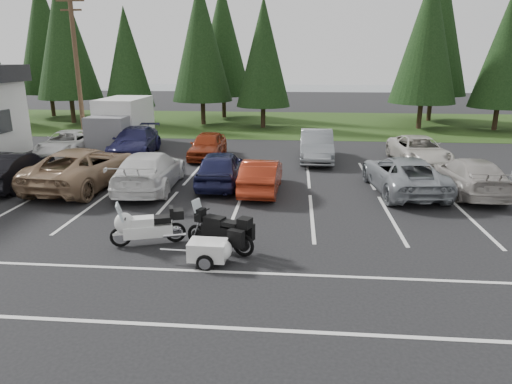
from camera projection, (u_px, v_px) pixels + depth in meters
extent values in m
plane|color=black|center=(216.00, 224.00, 15.11)|extent=(120.00, 120.00, 0.00)
cube|color=#223812|center=(265.00, 123.00, 38.03)|extent=(80.00, 16.00, 0.01)
cube|color=slate|center=(306.00, 94.00, 67.30)|extent=(70.00, 50.00, 0.02)
cylinder|color=#473321|center=(78.00, 72.00, 26.13)|extent=(0.26, 0.26, 9.00)
cube|color=#473321|center=(70.00, 0.00, 25.05)|extent=(1.60, 0.12, 0.12)
cube|color=#473321|center=(71.00, 10.00, 25.20)|extent=(1.20, 0.10, 0.10)
cube|color=silver|center=(225.00, 205.00, 17.02)|extent=(32.00, 16.00, 0.01)
cylinder|color=#332316|center=(72.00, 106.00, 37.84)|extent=(0.36, 0.36, 2.78)
cone|color=black|center=(64.00, 35.00, 36.25)|extent=(5.10, 5.10, 9.86)
cylinder|color=#332316|center=(131.00, 113.00, 36.13)|extent=(0.36, 0.36, 2.11)
cone|color=black|center=(127.00, 57.00, 34.93)|extent=(3.87, 3.87, 7.48)
cylinder|color=#332316|center=(203.00, 108.00, 37.03)|extent=(0.36, 0.36, 2.62)
cone|color=black|center=(201.00, 40.00, 35.54)|extent=(4.80, 4.80, 9.27)
cylinder|color=#332316|center=(263.00, 113.00, 35.42)|extent=(0.36, 0.36, 2.26)
cone|color=black|center=(263.00, 52.00, 34.14)|extent=(4.14, 4.14, 7.99)
cylinder|color=#332316|center=(420.00, 111.00, 34.83)|extent=(0.36, 0.36, 2.69)
cone|color=black|center=(428.00, 37.00, 33.30)|extent=(4.93, 4.93, 9.52)
cylinder|color=#332316|center=(496.00, 115.00, 34.13)|extent=(0.36, 0.36, 2.33)
cone|color=black|center=(506.00, 49.00, 32.81)|extent=(4.27, 4.27, 8.24)
cylinder|color=#332316|center=(52.00, 100.00, 42.17)|extent=(0.36, 0.36, 2.88)
cone|color=black|center=(44.00, 35.00, 40.53)|extent=(5.28, 5.28, 10.20)
cylinder|color=#332316|center=(224.00, 102.00, 41.33)|extent=(0.36, 0.36, 2.71)
cone|color=black|center=(223.00, 39.00, 39.78)|extent=(4.97, 4.97, 9.61)
cylinder|color=#332316|center=(430.00, 103.00, 39.11)|extent=(0.36, 0.36, 3.00)
cone|color=black|center=(438.00, 29.00, 37.40)|extent=(5.50, 5.50, 10.62)
imported|color=black|center=(14.00, 169.00, 19.27)|extent=(1.86, 4.62, 1.49)
imported|color=#937355|center=(84.00, 167.00, 19.25)|extent=(3.31, 6.22, 1.66)
imported|color=white|center=(150.00, 171.00, 18.90)|extent=(2.45, 5.49, 1.56)
imported|color=#191B3F|center=(221.00, 168.00, 19.42)|extent=(1.93, 4.53, 1.52)
imported|color=maroon|center=(261.00, 176.00, 18.52)|extent=(1.58, 4.15, 1.35)
imported|color=gray|center=(403.00, 174.00, 18.49)|extent=(2.95, 5.49, 1.47)
imported|color=#A69F98|center=(470.00, 176.00, 18.34)|extent=(2.01, 4.93, 1.43)
imported|color=white|center=(67.00, 143.00, 25.50)|extent=(2.50, 4.94, 1.34)
imported|color=#1B1B45|center=(135.00, 142.00, 25.35)|extent=(2.64, 5.47, 1.54)
imported|color=maroon|center=(208.00, 145.00, 24.72)|extent=(1.72, 4.15, 1.41)
imported|color=slate|center=(316.00, 146.00, 24.13)|extent=(1.74, 4.83, 1.58)
imported|color=beige|center=(419.00, 150.00, 23.42)|extent=(2.61, 5.12, 1.38)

